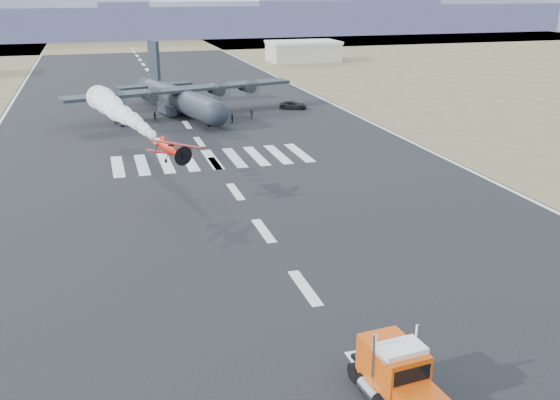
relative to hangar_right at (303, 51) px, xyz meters
name	(u,v)px	position (x,y,z in m)	size (l,w,h in m)	color
ground	(371,379)	(-46.00, -150.00, -3.01)	(500.00, 500.00, 0.00)	black
scrub_far	(127,42)	(-46.00, 80.00, -3.01)	(500.00, 80.00, 0.00)	brown
runway_markings	(199,142)	(-46.00, -90.00, -3.00)	(60.00, 260.00, 0.01)	silver
ridge_seg_d	(122,21)	(-46.00, 110.00, 3.49)	(150.00, 50.00, 13.00)	#878FAC
ridge_seg_e	(267,17)	(19.00, 110.00, 4.49)	(150.00, 50.00, 15.00)	#878FAC
ridge_seg_f	(395,13)	(84.00, 110.00, 5.49)	(150.00, 50.00, 17.00)	#878FAC
ridge_seg_g	(509,15)	(149.00, 110.00, 3.49)	(150.00, 50.00, 13.00)	#878FAC
hangar_right	(303,51)	(0.00, 0.00, 0.00)	(20.50, 12.50, 5.90)	#A7A394
semi_truck	(398,375)	(-45.57, -152.36, -1.23)	(3.30, 8.17, 3.62)	black
aerobatic_biplane	(172,150)	(-52.91, -116.03, 2.77)	(5.43, 5.15, 2.91)	red
smoke_trail	(111,105)	(-57.96, -90.29, 3.01)	(7.89, 31.74, 3.51)	white
transport_aircraft	(178,97)	(-45.97, -68.57, 0.04)	(40.55, 33.14, 11.82)	#1E212E
support_vehicle	(293,105)	(-25.27, -69.78, -2.31)	(2.32, 5.02, 1.40)	black
crew_a	(222,119)	(-40.34, -78.83, -2.22)	(0.58, 0.48, 1.59)	black
crew_b	(193,111)	(-44.02, -71.59, -2.09)	(0.89, 0.55, 1.84)	black
crew_c	(251,114)	(-34.71, -76.00, -2.21)	(1.03, 0.48, 1.59)	black
crew_d	(232,118)	(-38.62, -78.66, -2.18)	(0.97, 0.50, 1.65)	black
crew_e	(122,122)	(-56.20, -76.48, -2.22)	(0.77, 0.47, 1.57)	black
crew_f	(115,120)	(-57.13, -74.75, -2.22)	(1.47, 0.47, 1.58)	black
crew_g	(123,119)	(-55.90, -74.79, -2.14)	(0.63, 0.52, 1.74)	black
crew_h	(155,116)	(-50.71, -73.30, -2.23)	(0.75, 0.47, 1.55)	black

